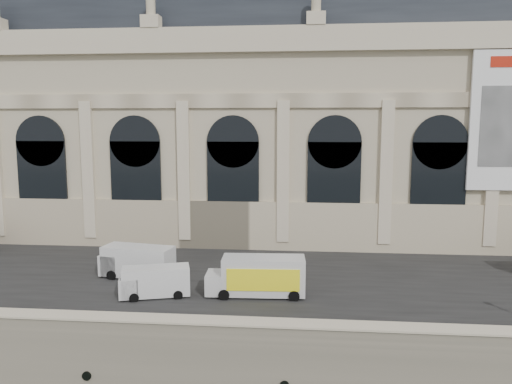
% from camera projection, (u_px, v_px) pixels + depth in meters
% --- Properties ---
extents(quay, '(160.00, 70.00, 6.00)m').
position_uv_depth(quay, '(279.00, 247.00, 63.96)').
color(quay, gray).
rests_on(quay, ground).
extents(street, '(160.00, 24.00, 0.06)m').
position_uv_depth(street, '(267.00, 273.00, 42.83)').
color(street, '#2D2D2D').
rests_on(street, quay).
extents(parapet, '(160.00, 1.40, 1.21)m').
position_uv_depth(parapet, '(252.00, 330.00, 29.53)').
color(parapet, gray).
rests_on(parapet, quay).
extents(museum, '(69.00, 18.70, 29.10)m').
position_uv_depth(museum, '(227.00, 115.00, 58.14)').
color(museum, '#B8AE8E').
rests_on(museum, quay).
extents(van_b, '(5.41, 3.22, 2.26)m').
position_uv_depth(van_b, '(152.00, 282.00, 36.87)').
color(van_b, silver).
rests_on(van_b, quay).
extents(van_c, '(6.35, 3.32, 2.69)m').
position_uv_depth(van_c, '(134.00, 262.00, 41.49)').
color(van_c, silver).
rests_on(van_c, quay).
extents(box_truck, '(7.43, 2.90, 2.95)m').
position_uv_depth(box_truck, '(258.00, 276.00, 37.12)').
color(box_truck, silver).
rests_on(box_truck, quay).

